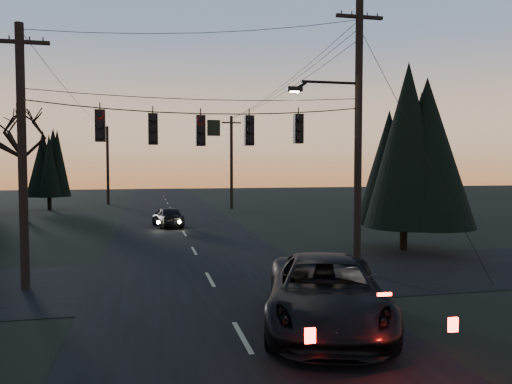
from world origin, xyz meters
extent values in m
cube|color=black|center=(0.00, 20.00, 0.01)|extent=(8.00, 120.00, 0.02)
cube|color=black|center=(0.00, 10.00, 0.01)|extent=(60.00, 7.00, 0.02)
cylinder|color=black|center=(-0.25, 10.00, 6.10)|extent=(11.50, 0.04, 0.04)
cylinder|color=black|center=(9.74, 14.23, 0.80)|extent=(0.36, 0.36, 1.60)
cone|color=black|center=(9.74, 14.23, 4.52)|extent=(4.42, 4.42, 6.63)
cylinder|color=black|center=(-10.77, 31.33, 2.27)|extent=(0.44, 0.44, 4.53)
cylinder|color=black|center=(-10.68, 40.42, 0.80)|extent=(0.36, 0.36, 1.60)
cone|color=black|center=(-10.68, 40.42, 3.91)|extent=(3.32, 3.32, 5.42)
imported|color=black|center=(2.15, 4.31, 0.85)|extent=(4.43, 6.67, 1.70)
imported|color=black|center=(-0.80, 25.66, 0.66)|extent=(2.19, 4.09, 1.32)
camera|label=1|loc=(-2.13, -7.18, 4.00)|focal=35.00mm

